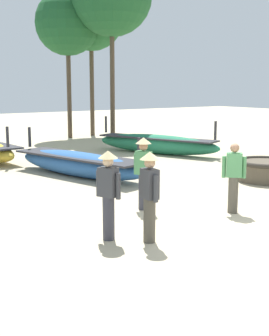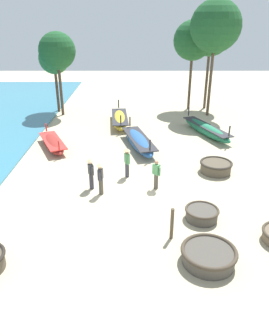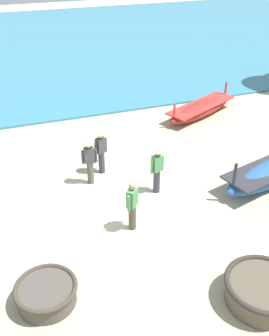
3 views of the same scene
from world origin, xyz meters
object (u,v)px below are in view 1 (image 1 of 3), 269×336
Objects in this scene: fisherman_with_hat at (143,169)px; coracle_beside_post at (266,169)px; long_boat_ochre_hull at (156,144)px; tree_tall_back at (91,17)px; tree_leftmost at (67,23)px; fisherman_by_coracle at (234,176)px; fisherman_crouching at (150,191)px; fisherman_hauling at (108,189)px; long_boat_white_hull at (79,163)px.

coracle_beside_post is at bearing 6.75° from fisherman_with_hat.
tree_tall_back is (1.38, 7.79, 6.07)m from long_boat_ochre_hull.
coracle_beside_post is 0.23× the size of tree_leftmost.
fisherman_by_coracle is at bearing -104.22° from tree_leftmost.
fisherman_by_coracle is (-3.48, -1.96, 0.49)m from coracle_beside_post.
tree_tall_back is (8.31, 16.63, 5.53)m from fisherman_crouching.
long_boat_ochre_hull is at bearing 51.91° from fisherman_crouching.
fisherman_hauling is (-6.75, -1.96, 0.61)m from coracle_beside_post.
fisherman_crouching is (-6.93, -8.85, 0.54)m from long_boat_ochre_hull.
tree_tall_back is at bearing 58.22° from long_boat_white_hull.
fisherman_hauling is at bearing -113.08° from long_boat_white_hull.
fisherman_with_hat is 2.03m from fisherman_by_coracle.
coracle_beside_post is 6.39m from long_boat_ochre_hull.
long_boat_white_hull is 5.87m from fisherman_by_coracle.
coracle_beside_post is 4.03m from fisherman_by_coracle.
long_boat_white_hull is 3.29× the size of fisherman_crouching.
tree_tall_back is at bearing 70.88° from fisherman_by_coracle.
tree_leftmost reaches higher than fisherman_hauling.
fisherman_by_coracle is at bearing -42.71° from fisherman_with_hat.
fisherman_with_hat is 1.00× the size of fisherman_hauling.
fisherman_by_coracle is 17.95m from tree_tall_back.
fisherman_hauling is (-2.47, -5.80, 0.56)m from long_boat_white_hull.
long_boat_ochre_hull is 9.97m from tree_tall_back.
long_boat_ochre_hull is (5.00, 2.50, 0.02)m from long_boat_white_hull.
fisherman_with_hat reaches higher than long_boat_ochre_hull.
fisherman_with_hat is at bearing -110.83° from tree_leftmost.
fisherman_with_hat is at bearing 37.57° from fisherman_hauling.
tree_tall_back is at bearing 81.55° from coracle_beside_post.
long_boat_white_hull is at bearing 66.92° from fisherman_hauling.
long_boat_ochre_hull is 3.39× the size of fisherman_with_hat.
long_boat_white_hull is at bearing -115.64° from tree_leftmost.
tree_tall_back is (2.10, 14.13, 6.14)m from coracle_beside_post.
fisherman_with_hat is (-5.69, -6.93, 0.54)m from long_boat_ochre_hull.
coracle_beside_post is 0.33× the size of long_boat_white_hull.
fisherman_crouching reaches higher than long_boat_white_hull.
fisherman_with_hat and fisherman_hauling have the same top height.
tree_leftmost reaches higher than long_boat_white_hull.
fisherman_with_hat is at bearing -98.88° from long_boat_white_hull.
fisherman_with_hat is 2.24m from fisherman_hauling.
fisherman_crouching is at bearing -128.09° from long_boat_ochre_hull.
fisherman_crouching is at bearing -116.55° from tree_tall_back.
fisherman_with_hat is 0.20× the size of tree_tall_back.
long_boat_white_hull is 3.50× the size of fisherman_by_coracle.
fisherman_with_hat is 16.26m from tree_leftmost.
fisherman_crouching is at bearing -45.44° from fisherman_hauling.
fisherman_with_hat is 0.22× the size of tree_leftmost.
coracle_beside_post is 1.09× the size of fisherman_hauling.
long_boat_ochre_hull is 3.61× the size of fisherman_by_coracle.
fisherman_hauling is at bearing -131.97° from long_boat_ochre_hull.
fisherman_by_coracle is 0.20× the size of tree_leftmost.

